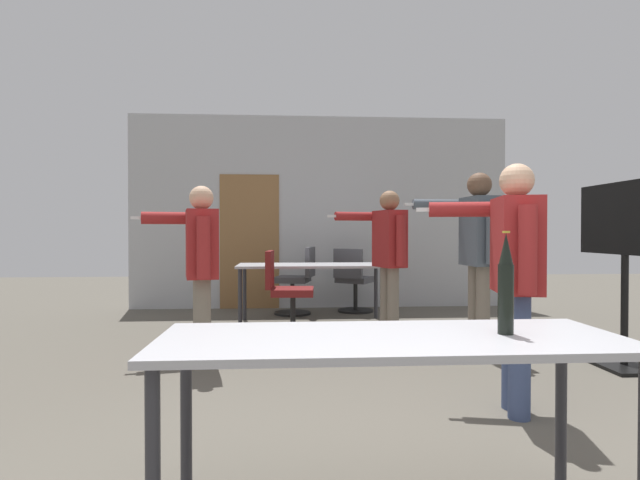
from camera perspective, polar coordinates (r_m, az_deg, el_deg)
name	(u,v)px	position (r m, az deg, el deg)	size (l,w,h in m)	color
back_wall	(319,213)	(7.75, -0.09, 3.11)	(5.83, 0.12, 2.96)	#B2B5B7
conference_table_near	(391,356)	(2.02, 8.12, -12.97)	(1.81, 0.66, 0.76)	#A8A8AD
conference_table_far	(312,270)	(6.38, -0.92, -3.42)	(1.88, 0.76, 0.76)	#A8A8AD
tv_screen	(625,249)	(5.01, 31.52, -0.87)	(0.44, 1.23, 1.60)	black
person_far_watching	(388,249)	(5.49, 7.81, -1.07)	(0.84, 0.59, 1.62)	slate
person_left_plaid	(514,264)	(3.42, 21.29, -2.60)	(0.72, 0.75, 1.60)	#3D4C75
person_right_polo	(478,244)	(5.05, 17.57, -0.40)	(0.81, 0.63, 1.74)	slate
person_near_casual	(200,258)	(4.52, -13.55, -2.05)	(0.84, 0.68, 1.57)	slate
office_chair_far_left	(286,295)	(5.66, -3.89, -6.32)	(0.56, 0.52, 0.96)	black
office_chair_side_rolled	(298,282)	(7.11, -2.57, -4.85)	(0.61, 0.56, 0.96)	black
office_chair_mid_tucked	(353,282)	(7.29, 3.83, -4.86)	(0.66, 0.68, 0.93)	black
beer_bottle	(506,285)	(2.12, 20.47, -4.89)	(0.06, 0.06, 0.41)	black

